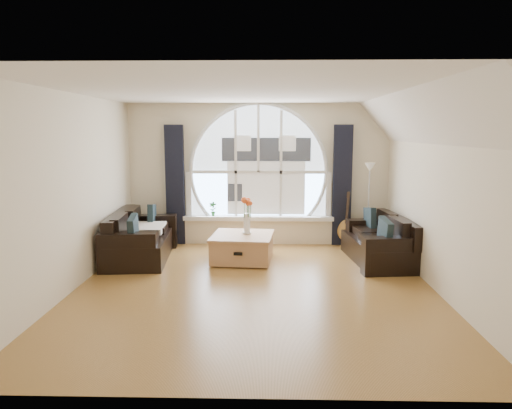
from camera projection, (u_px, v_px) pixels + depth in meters
The scene contains 21 objects.
ground at pixel (254, 288), 6.60m from camera, with size 5.00×5.50×0.01m, color brown.
ceiling at pixel (254, 91), 6.18m from camera, with size 5.00×5.50×0.01m, color silver.
wall_back at pixel (258, 174), 9.11m from camera, with size 5.00×0.01×2.70m, color beige.
wall_front at pixel (244, 239), 3.68m from camera, with size 5.00×0.01×2.70m, color beige.
wall_left at pixel (72, 192), 6.45m from camera, with size 0.01×5.50×2.70m, color beige.
wall_right at pixel (440, 194), 6.33m from camera, with size 0.01×5.50×2.70m, color beige.
attic_slope at pixel (422, 118), 6.18m from camera, with size 0.92×5.50×0.72m, color silver.
arched_window at pixel (258, 160), 9.04m from camera, with size 2.60×0.06×2.15m, color silver.
window_sill at pixel (258, 218), 9.14m from camera, with size 2.90×0.22×0.08m, color white.
window_frame at pixel (258, 160), 9.01m from camera, with size 2.76×0.08×2.15m, color white.
neighbor_house at pixel (266, 167), 9.04m from camera, with size 1.70×0.02×1.50m, color silver.
curtain_left at pixel (175, 185), 9.06m from camera, with size 0.35×0.12×2.30m, color black.
curtain_right at pixel (342, 186), 8.98m from camera, with size 0.35×0.12×2.30m, color black.
sofa_left at pixel (141, 236), 8.07m from camera, with size 0.91×1.81×0.81m, color black.
sofa_right at pixel (379, 238), 7.90m from camera, with size 0.85×1.70×0.76m, color black.
coffee_chest at pixel (242, 246), 7.98m from camera, with size 1.00×1.00×0.49m, color #AB784F.
throw_blanket at pixel (148, 228), 8.24m from camera, with size 0.55×0.55×0.10m, color silver.
vase_flowers at pixel (247, 211), 7.97m from camera, with size 0.24×0.24×0.70m, color white.
floor_lamp at pixel (368, 206), 8.80m from camera, with size 0.24×0.24×1.60m, color #B2B2B2.
guitar at pixel (347, 219), 8.96m from camera, with size 0.36×0.24×1.06m, color olive.
potted_plant at pixel (213, 209), 9.13m from camera, with size 0.15×0.10×0.28m, color #1E6023.
Camera 1 is at (0.18, -6.34, 2.19)m, focal length 33.08 mm.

